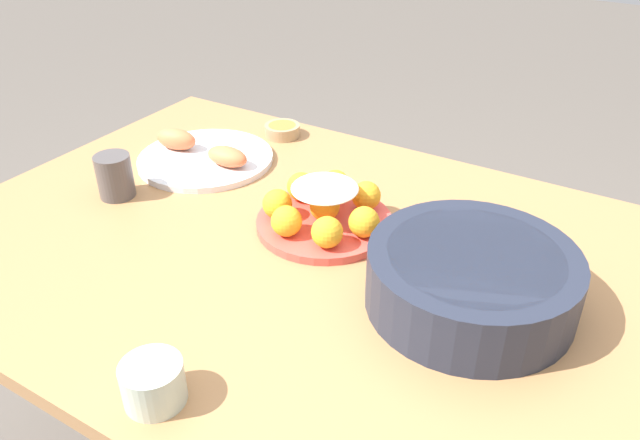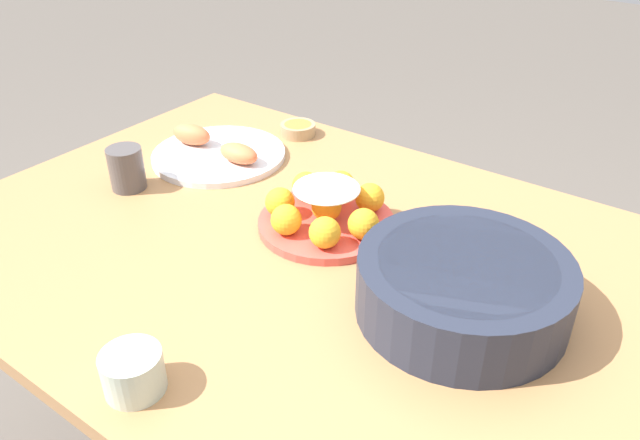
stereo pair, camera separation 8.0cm
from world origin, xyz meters
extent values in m
cylinder|color=#A87547|center=(-0.66, 0.43, 0.36)|extent=(0.06, 0.06, 0.71)
cube|color=#A87547|center=(0.00, 0.00, 0.73)|extent=(1.42, 0.95, 0.03)
cylinder|color=#E04C42|center=(-0.03, 0.08, 0.75)|extent=(0.26, 0.26, 0.02)
sphere|color=#F4A823|center=(0.06, 0.07, 0.79)|extent=(0.06, 0.06, 0.06)
sphere|color=#F4A823|center=(0.02, 0.16, 0.79)|extent=(0.06, 0.06, 0.06)
sphere|color=#F4A823|center=(-0.05, 0.17, 0.79)|extent=(0.06, 0.06, 0.06)
sphere|color=#F4A823|center=(-0.11, 0.12, 0.79)|extent=(0.06, 0.06, 0.06)
sphere|color=#F4A823|center=(-0.11, 0.04, 0.79)|extent=(0.06, 0.06, 0.06)
sphere|color=#F4A823|center=(-0.06, 0.00, 0.79)|extent=(0.06, 0.06, 0.06)
sphere|color=#F4A823|center=(0.02, 0.01, 0.79)|extent=(0.06, 0.06, 0.06)
ellipsoid|color=white|center=(-0.03, 0.08, 0.83)|extent=(0.12, 0.12, 0.02)
sphere|color=#F4A823|center=(-0.03, 0.08, 0.79)|extent=(0.06, 0.06, 0.06)
cylinder|color=#232838|center=(0.28, 0.00, 0.79)|extent=(0.33, 0.33, 0.10)
cylinder|color=brown|center=(0.28, 0.00, 0.84)|extent=(0.27, 0.27, 0.01)
cylinder|color=tan|center=(-0.33, 0.39, 0.76)|extent=(0.09, 0.09, 0.03)
cylinder|color=olive|center=(-0.33, 0.39, 0.77)|extent=(0.07, 0.07, 0.01)
cylinder|color=silver|center=(-0.40, 0.18, 0.75)|extent=(0.30, 0.30, 0.01)
ellipsoid|color=#E57042|center=(-0.33, 0.17, 0.78)|extent=(0.10, 0.05, 0.04)
ellipsoid|color=#E57042|center=(-0.48, 0.17, 0.78)|extent=(0.10, 0.07, 0.05)
cylinder|color=beige|center=(0.00, -0.40, 0.77)|extent=(0.08, 0.08, 0.06)
cylinder|color=#4C4747|center=(-0.45, -0.04, 0.79)|extent=(0.07, 0.07, 0.09)
camera|label=1|loc=(0.48, -0.78, 1.38)|focal=35.00mm
camera|label=2|loc=(0.55, -0.74, 1.38)|focal=35.00mm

